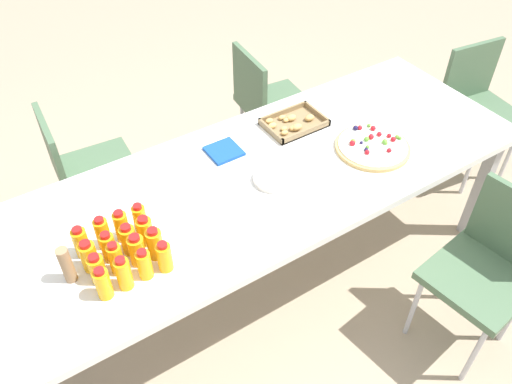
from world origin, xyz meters
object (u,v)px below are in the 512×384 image
at_px(party_table, 265,183).
at_px(juice_bottle_8, 89,256).
at_px(snack_tray, 293,123).
at_px(cardboard_tube, 67,265).
at_px(chair_far_left, 83,167).
at_px(plate_stack, 272,179).
at_px(juice_bottle_6, 137,250).
at_px(chair_far_right, 267,100).
at_px(juice_bottle_9, 109,247).
at_px(juice_bottle_7, 155,244).
at_px(chair_end, 477,102).
at_px(juice_bottle_2, 144,264).
at_px(juice_bottle_0, 103,284).
at_px(juice_bottle_15, 140,219).
at_px(chair_near_right, 490,263).
at_px(juice_bottle_1, 124,273).
at_px(juice_bottle_4, 97,269).
at_px(juice_bottle_5, 116,259).
at_px(juice_bottle_11, 145,231).
at_px(napkin_stack, 224,151).
at_px(juice_bottle_14, 122,226).
at_px(juice_bottle_12, 81,242).
at_px(fruit_pizza, 372,146).
at_px(juice_bottle_3, 164,257).
at_px(juice_bottle_10, 129,239).
at_px(juice_bottle_13, 103,233).

relative_size(party_table, juice_bottle_8, 17.96).
height_order(snack_tray, cardboard_tube, cardboard_tube).
xyz_separation_m(chair_far_left, plate_stack, (0.62, -0.84, 0.24)).
bearing_deg(juice_bottle_6, chair_far_right, 37.90).
bearing_deg(cardboard_tube, juice_bottle_9, 4.53).
bearing_deg(juice_bottle_7, chair_end, 6.21).
relative_size(juice_bottle_2, juice_bottle_7, 0.94).
xyz_separation_m(juice_bottle_0, juice_bottle_15, (0.24, 0.22, -0.00)).
xyz_separation_m(juice_bottle_8, cardboard_tube, (-0.08, -0.01, 0.02)).
relative_size(chair_near_right, snack_tray, 2.81).
xyz_separation_m(juice_bottle_1, juice_bottle_2, (0.08, 0.00, -0.01)).
height_order(juice_bottle_4, cardboard_tube, cardboard_tube).
bearing_deg(chair_far_left, juice_bottle_4, -8.39).
relative_size(juice_bottle_8, plate_stack, 0.80).
height_order(juice_bottle_5, juice_bottle_11, juice_bottle_5).
relative_size(juice_bottle_8, napkin_stack, 0.93).
bearing_deg(plate_stack, snack_tray, 41.85).
distance_m(chair_far_left, chair_near_right, 2.03).
relative_size(juice_bottle_9, napkin_stack, 0.92).
xyz_separation_m(juice_bottle_15, napkin_stack, (0.52, 0.25, -0.06)).
xyz_separation_m(juice_bottle_9, juice_bottle_11, (0.15, 0.01, -0.00)).
height_order(juice_bottle_4, juice_bottle_7, juice_bottle_7).
bearing_deg(juice_bottle_5, juice_bottle_1, -91.79).
xyz_separation_m(juice_bottle_8, plate_stack, (0.84, 0.04, -0.05)).
relative_size(juice_bottle_7, juice_bottle_15, 1.04).
xyz_separation_m(juice_bottle_4, juice_bottle_14, (0.15, 0.15, 0.01)).
xyz_separation_m(juice_bottle_12, fruit_pizza, (1.36, -0.11, -0.05)).
xyz_separation_m(chair_near_right, chair_far_right, (-0.11, 1.59, 0.00)).
bearing_deg(juice_bottle_5, fruit_pizza, 1.70).
bearing_deg(napkin_stack, juice_bottle_3, -137.98).
xyz_separation_m(juice_bottle_9, napkin_stack, (0.68, 0.32, -0.06)).
height_order(juice_bottle_6, juice_bottle_12, same).
xyz_separation_m(juice_bottle_4, cardboard_tube, (-0.09, 0.06, 0.02)).
xyz_separation_m(party_table, juice_bottle_10, (-0.69, -0.10, 0.12)).
xyz_separation_m(juice_bottle_4, snack_tray, (1.15, 0.39, -0.05)).
bearing_deg(chair_far_right, fruit_pizza, 4.57).
bearing_deg(juice_bottle_3, fruit_pizza, 6.04).
xyz_separation_m(juice_bottle_4, juice_bottle_11, (0.22, 0.08, 0.00)).
bearing_deg(juice_bottle_8, juice_bottle_1, -62.91).
relative_size(juice_bottle_9, fruit_pizza, 0.39).
xyz_separation_m(chair_near_right, juice_bottle_9, (-1.40, 0.71, 0.30)).
bearing_deg(juice_bottle_3, chair_end, 8.10).
bearing_deg(juice_bottle_1, juice_bottle_0, 179.47).
height_order(chair_end, fruit_pizza, chair_end).
height_order(juice_bottle_3, juice_bottle_13, juice_bottle_13).
relative_size(plate_stack, cardboard_tube, 1.09).
height_order(juice_bottle_10, fruit_pizza, juice_bottle_10).
relative_size(juice_bottle_1, juice_bottle_13, 1.01).
distance_m(juice_bottle_8, plate_stack, 0.84).
bearing_deg(juice_bottle_12, juice_bottle_5, -62.40).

